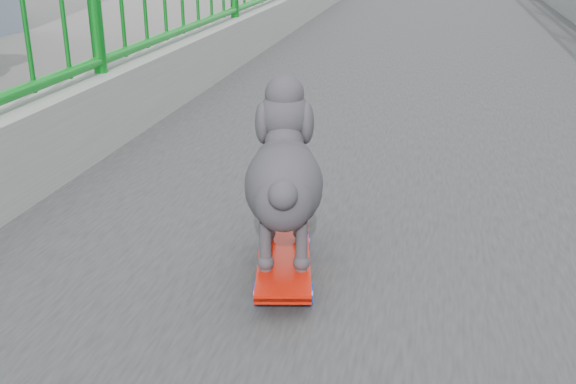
{
  "coord_description": "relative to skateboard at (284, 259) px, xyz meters",
  "views": [
    {
      "loc": [
        -0.02,
        -0.61,
        7.87
      ],
      "look_at": [
        -0.37,
        1.0,
        7.22
      ],
      "focal_mm": 42.0,
      "sensor_mm": 36.0,
      "label": 1
    }
  ],
  "objects": [
    {
      "name": "skateboard",
      "position": [
        0.0,
        0.0,
        0.0
      ],
      "size": [
        0.23,
        0.49,
        0.06
      ],
      "rotation": [
        0.0,
        0.0,
        0.21
      ],
      "color": "red",
      "rests_on": "footbridge"
    },
    {
      "name": "poodle",
      "position": [
        -0.01,
        0.03,
        0.23
      ],
      "size": [
        0.26,
        0.48,
        0.4
      ],
      "rotation": [
        0.0,
        0.0,
        0.21
      ],
      "color": "#312E33",
      "rests_on": "skateboard"
    },
    {
      "name": "car_1",
      "position": [
        -8.83,
        12.71,
        -6.37
      ],
      "size": [
        1.43,
        4.1,
        1.35
      ],
      "primitive_type": "imported",
      "color": "silver",
      "rests_on": "ground"
    }
  ]
}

